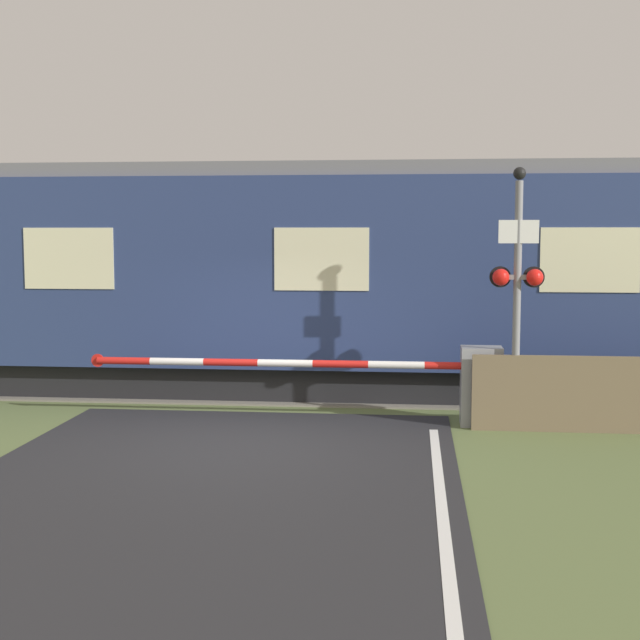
# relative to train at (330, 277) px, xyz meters

# --- Properties ---
(ground_plane) EXTENTS (80.00, 80.00, 0.00)m
(ground_plane) POSITION_rel_train_xyz_m (-0.83, -4.16, -2.05)
(ground_plane) COLOR #5B6B3D
(track_bed) EXTENTS (36.00, 3.20, 0.13)m
(track_bed) POSITION_rel_train_xyz_m (-0.83, 0.00, -2.02)
(track_bed) COLOR slate
(track_bed) RESTS_ON ground_plane
(train) EXTENTS (15.30, 3.17, 4.00)m
(train) POSITION_rel_train_xyz_m (0.00, 0.00, 0.00)
(train) COLOR black
(train) RESTS_ON ground_plane
(crossing_barrier) EXTENTS (6.23, 0.44, 1.17)m
(crossing_barrier) POSITION_rel_train_xyz_m (1.93, -2.69, -1.40)
(crossing_barrier) COLOR gray
(crossing_barrier) RESTS_ON ground_plane
(signal_post) EXTENTS (0.77, 0.26, 3.76)m
(signal_post) POSITION_rel_train_xyz_m (2.94, -3.00, 0.09)
(signal_post) COLOR gray
(signal_post) RESTS_ON ground_plane
(roadside_fence) EXTENTS (4.38, 0.06, 1.10)m
(roadside_fence) POSITION_rel_train_xyz_m (4.51, -3.02, -1.50)
(roadside_fence) COLOR #726047
(roadside_fence) RESTS_ON ground_plane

